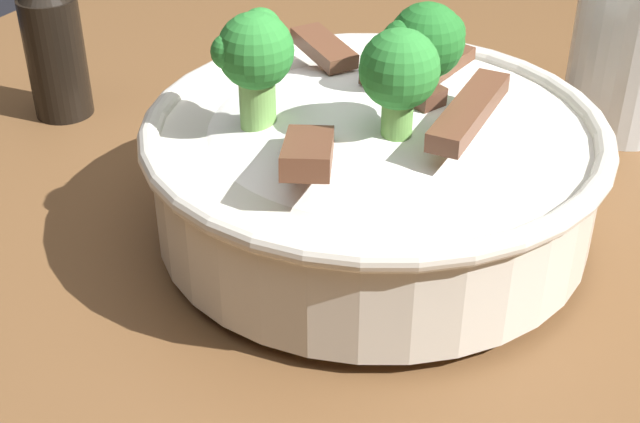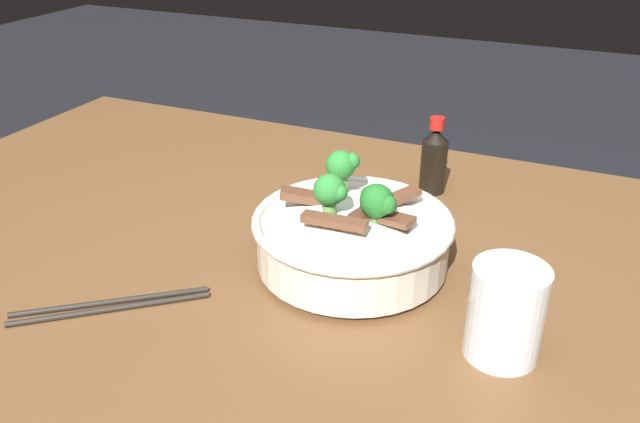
# 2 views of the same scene
# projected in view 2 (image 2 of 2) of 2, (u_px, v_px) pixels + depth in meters

# --- Properties ---
(dining_table) EXTENTS (1.58, 1.05, 0.79)m
(dining_table) POSITION_uv_depth(u_px,v_px,m) (332.00, 358.00, 0.81)
(dining_table) COLOR brown
(dining_table) RESTS_ON ground
(rice_bowl) EXTENTS (0.25, 0.25, 0.14)m
(rice_bowl) POSITION_uv_depth(u_px,v_px,m) (352.00, 234.00, 0.81)
(rice_bowl) COLOR silver
(rice_bowl) RESTS_ON dining_table
(drinking_glass) EXTENTS (0.08, 0.08, 0.10)m
(drinking_glass) POSITION_uv_depth(u_px,v_px,m) (505.00, 317.00, 0.66)
(drinking_glass) COLOR white
(drinking_glass) RESTS_ON dining_table
(chopsticks_pair) EXTENTS (0.19, 0.16, 0.01)m
(chopsticks_pair) POSITION_uv_depth(u_px,v_px,m) (111.00, 306.00, 0.75)
(chopsticks_pair) COLOR #28231E
(chopsticks_pair) RESTS_ON dining_table
(soy_sauce_bottle) EXTENTS (0.04, 0.04, 0.12)m
(soy_sauce_bottle) POSITION_uv_depth(u_px,v_px,m) (434.00, 160.00, 1.00)
(soy_sauce_bottle) COLOR black
(soy_sauce_bottle) RESTS_ON dining_table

